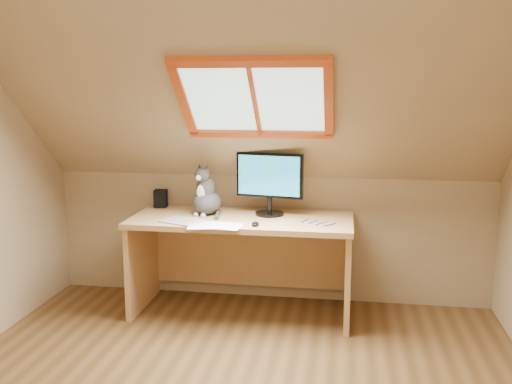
# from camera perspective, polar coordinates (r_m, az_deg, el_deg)

# --- Properties ---
(room_shell) EXTENTS (3.52, 3.52, 2.41)m
(room_shell) POSITION_cam_1_polar(r_m,az_deg,el_deg) (2.67, -4.03, 4.66)
(room_shell) COLOR tan
(room_shell) RESTS_ON ground
(desk) EXTENTS (1.64, 0.72, 0.75)m
(desk) POSITION_cam_1_polar(r_m,az_deg,el_deg) (4.36, -1.25, -5.23)
(desk) COLOR tan
(desk) RESTS_ON ground
(monitor) EXTENTS (0.51, 0.22, 0.47)m
(monitor) POSITION_cam_1_polar(r_m,az_deg,el_deg) (4.25, 1.36, 1.25)
(monitor) COLOR black
(monitor) RESTS_ON desk
(cat) EXTENTS (0.29, 0.31, 0.40)m
(cat) POSITION_cam_1_polar(r_m,az_deg,el_deg) (4.32, -5.01, -0.41)
(cat) COLOR #443E3C
(cat) RESTS_ON desk
(desk_speaker) EXTENTS (0.11, 0.11, 0.14)m
(desk_speaker) POSITION_cam_1_polar(r_m,az_deg,el_deg) (4.63, -9.51, -0.64)
(desk_speaker) COLOR black
(desk_speaker) RESTS_ON desk
(graphics_tablet) EXTENTS (0.33, 0.29, 0.01)m
(graphics_tablet) POSITION_cam_1_polar(r_m,az_deg,el_deg) (4.12, -7.46, -2.91)
(graphics_tablet) COLOR #B2B2B7
(graphics_tablet) RESTS_ON desk
(mouse) EXTENTS (0.06, 0.10, 0.03)m
(mouse) POSITION_cam_1_polar(r_m,az_deg,el_deg) (3.97, -0.07, -3.20)
(mouse) COLOR black
(mouse) RESTS_ON desk
(papers) EXTENTS (0.33, 0.27, 0.00)m
(papers) POSITION_cam_1_polar(r_m,az_deg,el_deg) (4.02, -4.21, -3.24)
(papers) COLOR white
(papers) RESTS_ON desk
(cables) EXTENTS (0.51, 0.26, 0.01)m
(cables) POSITION_cam_1_polar(r_m,az_deg,el_deg) (4.06, 4.78, -3.07)
(cables) COLOR silver
(cables) RESTS_ON desk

